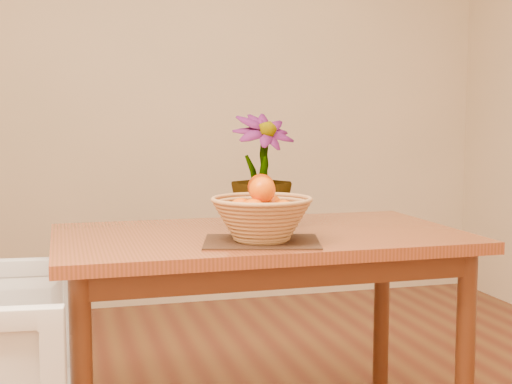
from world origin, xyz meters
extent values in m
cube|color=beige|center=(0.00, 2.25, 1.35)|extent=(4.00, 0.02, 2.70)
cube|color=brown|center=(0.00, 0.30, 0.73)|extent=(1.40, 0.80, 0.04)
cube|color=#462210|center=(0.00, 0.30, 0.67)|extent=(1.28, 0.68, 0.08)
cylinder|color=#462210|center=(0.62, -0.02, 0.35)|extent=(0.06, 0.06, 0.71)
cylinder|color=#462210|center=(-0.62, 0.62, 0.35)|extent=(0.06, 0.06, 0.71)
cylinder|color=#462210|center=(0.62, 0.62, 0.35)|extent=(0.06, 0.06, 0.71)
cube|color=#382014|center=(-0.05, 0.10, 0.75)|extent=(0.42, 0.36, 0.01)
cylinder|color=#A67C45|center=(-0.05, 0.10, 0.76)|extent=(0.16, 0.16, 0.01)
sphere|color=#E05D03|center=(-0.05, 0.10, 0.85)|extent=(0.07, 0.07, 0.07)
sphere|color=#E05D03|center=(-0.01, 0.16, 0.85)|extent=(0.09, 0.09, 0.09)
sphere|color=#E05D03|center=(-0.11, 0.15, 0.85)|extent=(0.08, 0.08, 0.08)
sphere|color=#E05D03|center=(-0.09, 0.05, 0.85)|extent=(0.09, 0.09, 0.09)
sphere|color=#E05D03|center=(0.01, 0.06, 0.85)|extent=(0.08, 0.08, 0.08)
sphere|color=#E05D03|center=(-0.04, 0.13, 0.92)|extent=(0.09, 0.09, 0.09)
sphere|color=#E05D03|center=(-0.06, 0.08, 0.92)|extent=(0.08, 0.08, 0.08)
sphere|color=#E05D03|center=(-0.04, 0.13, 0.92)|extent=(0.09, 0.09, 0.09)
imported|color=#174814|center=(0.03, 0.39, 0.96)|extent=(0.28, 0.28, 0.41)
camera|label=1|loc=(-0.66, -2.05, 1.15)|focal=50.00mm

